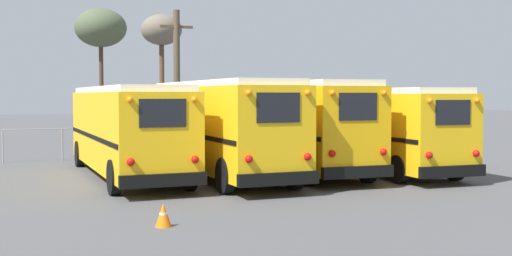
% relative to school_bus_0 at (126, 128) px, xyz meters
% --- Properties ---
extents(ground_plane, '(160.00, 160.00, 0.00)m').
position_rel_school_bus_0_xyz_m(ground_plane, '(4.56, -0.67, -1.73)').
color(ground_plane, '#4C4C4F').
extents(school_bus_0, '(2.58, 10.75, 3.17)m').
position_rel_school_bus_0_xyz_m(school_bus_0, '(0.00, 0.00, 0.00)').
color(school_bus_0, yellow).
rests_on(school_bus_0, ground).
extents(school_bus_1, '(2.50, 10.39, 3.36)m').
position_rel_school_bus_0_xyz_m(school_bus_1, '(3.04, -1.17, 0.10)').
color(school_bus_1, yellow).
rests_on(school_bus_1, ground).
extents(school_bus_2, '(2.74, 9.48, 3.36)m').
position_rel_school_bus_0_xyz_m(school_bus_2, '(6.08, -1.13, 0.09)').
color(school_bus_2, '#EAAA0F').
rests_on(school_bus_2, ground).
extents(school_bus_3, '(2.76, 10.55, 3.12)m').
position_rel_school_bus_0_xyz_m(school_bus_3, '(9.12, -1.19, -0.04)').
color(school_bus_3, yellow).
rests_on(school_bus_3, ground).
extents(utility_pole, '(1.80, 0.36, 7.45)m').
position_rel_school_bus_0_xyz_m(utility_pole, '(4.84, 11.31, 2.09)').
color(utility_pole, brown).
rests_on(utility_pole, ground).
extents(bare_tree_0, '(2.85, 2.85, 8.48)m').
position_rel_school_bus_0_xyz_m(bare_tree_0, '(6.49, 21.58, 5.50)').
color(bare_tree_0, brown).
rests_on(bare_tree_0, ground).
extents(bare_tree_1, '(3.17, 3.17, 8.21)m').
position_rel_school_bus_0_xyz_m(bare_tree_1, '(1.80, 17.93, 5.22)').
color(bare_tree_1, '#473323').
rests_on(bare_tree_1, ground).
extents(fence_line, '(17.18, 0.06, 1.42)m').
position_rel_school_bus_0_xyz_m(fence_line, '(4.56, 6.77, -0.75)').
color(fence_line, '#939399').
rests_on(fence_line, ground).
extents(traffic_cone, '(0.36, 0.36, 0.52)m').
position_rel_school_bus_0_xyz_m(traffic_cone, '(-0.83, -8.85, -1.47)').
color(traffic_cone, orange).
rests_on(traffic_cone, ground).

